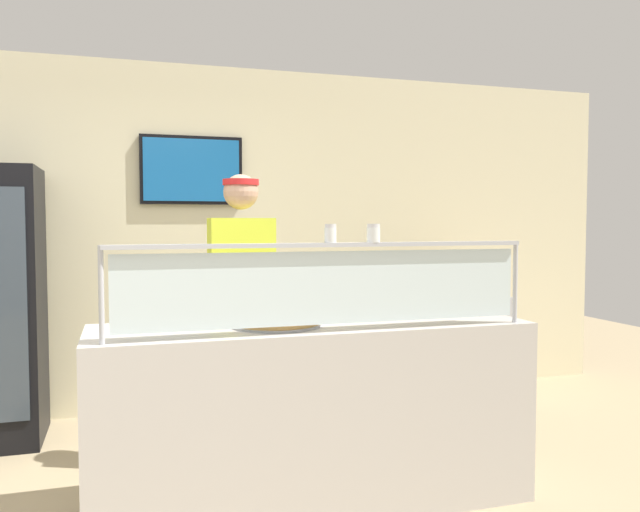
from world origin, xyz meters
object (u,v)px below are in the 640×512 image
at_px(pizza_tray, 276,322).
at_px(pepper_flake_shaker, 373,234).
at_px(pizza_server, 278,319).
at_px(pizza_box_stack, 457,281).
at_px(parmesan_shaker, 330,235).
at_px(worker_figure, 242,301).

height_order(pizza_tray, pepper_flake_shaker, pepper_flake_shaker).
distance_m(pizza_server, pepper_flake_shaker, 0.65).
xyz_separation_m(pizza_tray, pizza_box_stack, (1.88, 1.49, 0.02)).
distance_m(pizza_server, parmesan_shaker, 0.53).
relative_size(parmesan_shaker, pizza_box_stack, 0.20).
bearing_deg(parmesan_shaker, pizza_box_stack, 46.34).
bearing_deg(pizza_server, worker_figure, 96.92).
relative_size(pizza_tray, pizza_server, 1.66).
bearing_deg(worker_figure, pizza_tray, -85.11).
relative_size(pizza_server, parmesan_shaker, 3.14).
bearing_deg(pepper_flake_shaker, pizza_tray, 147.91).
relative_size(worker_figure, pizza_box_stack, 3.95).
xyz_separation_m(parmesan_shaker, pepper_flake_shaker, (0.22, 0.00, 0.00)).
bearing_deg(parmesan_shaker, pizza_tray, 127.58).
bearing_deg(pizza_server, pizza_box_stack, 40.58).
xyz_separation_m(pizza_tray, pepper_flake_shaker, (0.42, -0.27, 0.45)).
bearing_deg(pepper_flake_shaker, pizza_server, 149.60).
xyz_separation_m(pizza_tray, worker_figure, (-0.05, 0.63, 0.04)).
relative_size(pizza_tray, pizza_box_stack, 1.04).
xyz_separation_m(pizza_tray, pizza_server, (0.01, -0.02, 0.02)).
height_order(pepper_flake_shaker, worker_figure, worker_figure).
bearing_deg(parmesan_shaker, worker_figure, 106.06).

